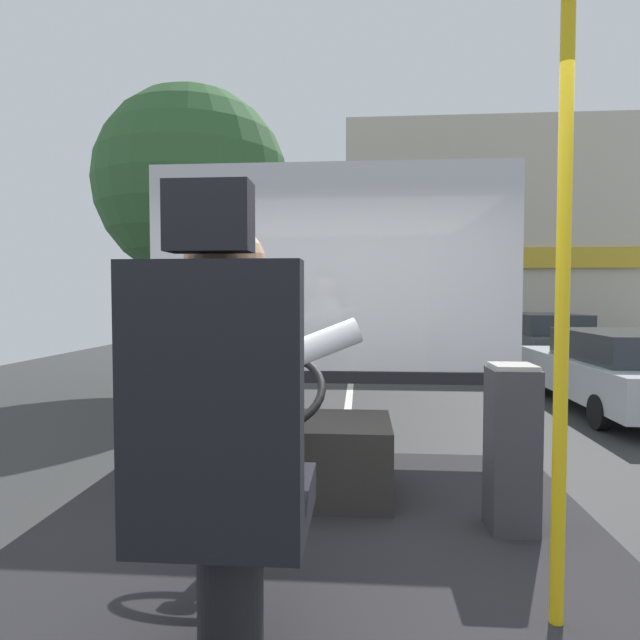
{
  "coord_description": "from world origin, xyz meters",
  "views": [
    {
      "loc": [
        0.19,
        -1.96,
        1.78
      ],
      "look_at": [
        -0.03,
        0.97,
        1.65
      ],
      "focal_mm": 29.95,
      "sensor_mm": 36.0,
      "label": 1
    }
  ],
  "objects_px": {
    "parked_car_charcoal": "(542,340)",
    "steering_console": "(286,455)",
    "handrail_pole": "(562,304)",
    "driver_seat": "(222,463)",
    "parked_car_silver": "(619,370)",
    "bus_driver": "(231,390)",
    "parked_car_green": "(461,322)",
    "fare_box": "(512,448)",
    "parked_car_white": "(479,326)"
  },
  "relations": [
    {
      "from": "handrail_pole",
      "to": "parked_car_silver",
      "type": "relative_size",
      "value": 0.48
    },
    {
      "from": "bus_driver",
      "to": "handrail_pole",
      "type": "relative_size",
      "value": 0.39
    },
    {
      "from": "bus_driver",
      "to": "fare_box",
      "type": "distance_m",
      "value": 1.43
    },
    {
      "from": "driver_seat",
      "to": "parked_car_silver",
      "type": "height_order",
      "value": "driver_seat"
    },
    {
      "from": "handrail_pole",
      "to": "fare_box",
      "type": "bearing_deg",
      "value": 86.14
    },
    {
      "from": "fare_box",
      "to": "bus_driver",
      "type": "bearing_deg",
      "value": -141.31
    },
    {
      "from": "steering_console",
      "to": "handrail_pole",
      "type": "relative_size",
      "value": 0.53
    },
    {
      "from": "steering_console",
      "to": "parked_car_white",
      "type": "relative_size",
      "value": 0.26
    },
    {
      "from": "parked_car_charcoal",
      "to": "parked_car_green",
      "type": "distance_m",
      "value": 10.08
    },
    {
      "from": "driver_seat",
      "to": "fare_box",
      "type": "height_order",
      "value": "driver_seat"
    },
    {
      "from": "driver_seat",
      "to": "steering_console",
      "type": "bearing_deg",
      "value": 90.0
    },
    {
      "from": "fare_box",
      "to": "parked_car_green",
      "type": "bearing_deg",
      "value": 80.07
    },
    {
      "from": "driver_seat",
      "to": "steering_console",
      "type": "xyz_separation_m",
      "value": [
        0.0,
        1.3,
        -0.36
      ]
    },
    {
      "from": "handrail_pole",
      "to": "fare_box",
      "type": "xyz_separation_m",
      "value": [
        0.05,
        0.7,
        -0.65
      ]
    },
    {
      "from": "driver_seat",
      "to": "handrail_pole",
      "type": "height_order",
      "value": "handrail_pole"
    },
    {
      "from": "parked_car_silver",
      "to": "fare_box",
      "type": "bearing_deg",
      "value": -118.46
    },
    {
      "from": "handrail_pole",
      "to": "parked_car_white",
      "type": "relative_size",
      "value": 0.49
    },
    {
      "from": "bus_driver",
      "to": "parked_car_green",
      "type": "relative_size",
      "value": 0.19
    },
    {
      "from": "handrail_pole",
      "to": "bus_driver",
      "type": "bearing_deg",
      "value": -171.16
    },
    {
      "from": "handrail_pole",
      "to": "fare_box",
      "type": "relative_size",
      "value": 2.74
    },
    {
      "from": "bus_driver",
      "to": "steering_console",
      "type": "xyz_separation_m",
      "value": [
        0.0,
        1.19,
        -0.55
      ]
    },
    {
      "from": "parked_car_silver",
      "to": "parked_car_charcoal",
      "type": "height_order",
      "value": "parked_car_charcoal"
    },
    {
      "from": "parked_car_green",
      "to": "parked_car_charcoal",
      "type": "bearing_deg",
      "value": -89.43
    },
    {
      "from": "fare_box",
      "to": "parked_car_silver",
      "type": "bearing_deg",
      "value": 61.54
    },
    {
      "from": "driver_seat",
      "to": "parked_car_white",
      "type": "relative_size",
      "value": 0.32
    },
    {
      "from": "parked_car_charcoal",
      "to": "fare_box",
      "type": "bearing_deg",
      "value": -108.95
    },
    {
      "from": "parked_car_white",
      "to": "parked_car_green",
      "type": "height_order",
      "value": "parked_car_white"
    },
    {
      "from": "steering_console",
      "to": "fare_box",
      "type": "bearing_deg",
      "value": -17.18
    },
    {
      "from": "handrail_pole",
      "to": "driver_seat",
      "type": "bearing_deg",
      "value": -165.15
    },
    {
      "from": "parked_car_silver",
      "to": "steering_console",
      "type": "bearing_deg",
      "value": -127.16
    },
    {
      "from": "steering_console",
      "to": "fare_box",
      "type": "distance_m",
      "value": 1.13
    },
    {
      "from": "bus_driver",
      "to": "fare_box",
      "type": "bearing_deg",
      "value": 38.69
    },
    {
      "from": "steering_console",
      "to": "parked_car_white",
      "type": "height_order",
      "value": "steering_console"
    },
    {
      "from": "bus_driver",
      "to": "parked_car_green",
      "type": "height_order",
      "value": "bus_driver"
    },
    {
      "from": "parked_car_charcoal",
      "to": "parked_car_green",
      "type": "xyz_separation_m",
      "value": [
        -0.1,
        10.08,
        -0.05
      ]
    },
    {
      "from": "parked_car_silver",
      "to": "parked_car_charcoal",
      "type": "xyz_separation_m",
      "value": [
        0.49,
        4.97,
        0.06
      ]
    },
    {
      "from": "steering_console",
      "to": "parked_car_green",
      "type": "relative_size",
      "value": 0.26
    },
    {
      "from": "parked_car_charcoal",
      "to": "handrail_pole",
      "type": "bearing_deg",
      "value": -108.11
    },
    {
      "from": "parked_car_silver",
      "to": "parked_car_white",
      "type": "distance_m",
      "value": 10.08
    },
    {
      "from": "fare_box",
      "to": "parked_car_green",
      "type": "relative_size",
      "value": 0.18
    },
    {
      "from": "handrail_pole",
      "to": "parked_car_charcoal",
      "type": "distance_m",
      "value": 12.45
    },
    {
      "from": "handrail_pole",
      "to": "steering_console",
      "type": "bearing_deg",
      "value": 134.84
    },
    {
      "from": "parked_car_white",
      "to": "steering_console",
      "type": "bearing_deg",
      "value": -105.64
    },
    {
      "from": "parked_car_charcoal",
      "to": "steering_console",
      "type": "bearing_deg",
      "value": -114.39
    },
    {
      "from": "driver_seat",
      "to": "parked_car_charcoal",
      "type": "height_order",
      "value": "driver_seat"
    },
    {
      "from": "driver_seat",
      "to": "bus_driver",
      "type": "height_order",
      "value": "driver_seat"
    },
    {
      "from": "bus_driver",
      "to": "steering_console",
      "type": "distance_m",
      "value": 1.31
    },
    {
      "from": "driver_seat",
      "to": "parked_car_silver",
      "type": "xyz_separation_m",
      "value": [
        4.39,
        7.09,
        -0.67
      ]
    },
    {
      "from": "parked_car_charcoal",
      "to": "parked_car_white",
      "type": "bearing_deg",
      "value": 94.87
    },
    {
      "from": "parked_car_green",
      "to": "parked_car_silver",
      "type": "bearing_deg",
      "value": -91.49
    }
  ]
}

